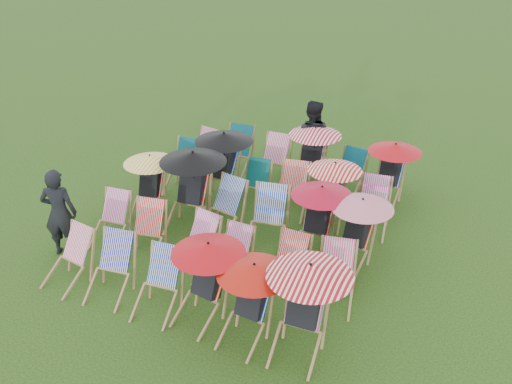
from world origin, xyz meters
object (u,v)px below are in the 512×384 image
at_px(deckchair_0, 67,259).
at_px(person_rear, 311,139).
at_px(deckchair_5, 303,308).
at_px(deckchair_29, 389,172).
at_px(person_left, 60,213).

distance_m(deckchair_0, person_rear, 5.64).
relative_size(deckchair_5, deckchair_29, 1.12).
relative_size(deckchair_5, person_rear, 0.80).
bearing_deg(person_rear, person_left, 52.31).
bearing_deg(person_rear, deckchair_0, 61.05).
distance_m(deckchair_5, person_rear, 5.34).
bearing_deg(deckchair_5, person_left, 171.29).
distance_m(deckchair_5, deckchair_29, 4.63).
xyz_separation_m(deckchair_0, deckchair_29, (4.02, 4.71, 0.21)).
distance_m(deckchair_0, deckchair_5, 3.92).
bearing_deg(deckchair_0, person_left, 144.64).
distance_m(deckchair_0, person_left, 0.95).
distance_m(deckchair_29, person_left, 6.19).
height_order(deckchair_0, person_rear, person_rear).
xyz_separation_m(deckchair_5, deckchair_29, (0.12, 4.62, -0.08)).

